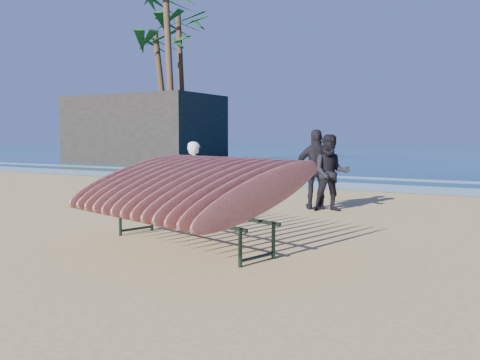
{
  "coord_description": "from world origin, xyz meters",
  "views": [
    {
      "loc": [
        4.38,
        -6.86,
        1.72
      ],
      "look_at": [
        0.0,
        0.8,
        0.95
      ],
      "focal_mm": 38.0,
      "sensor_mm": 36.0,
      "label": 1
    }
  ],
  "objects_px": {
    "person_dark_b": "(317,169)",
    "building": "(144,130)",
    "palm_left": "(169,0)",
    "palm_mid": "(162,44)",
    "surfboard_rack": "(188,187)",
    "person_white": "(195,177)",
    "palm_right": "(181,25)",
    "person_dark_a": "(331,173)"
  },
  "relations": [
    {
      "from": "person_white",
      "to": "person_dark_b",
      "type": "distance_m",
      "value": 2.86
    },
    {
      "from": "person_white",
      "to": "palm_right",
      "type": "distance_m",
      "value": 23.94
    },
    {
      "from": "person_dark_b",
      "to": "person_white",
      "type": "bearing_deg",
      "value": 10.16
    },
    {
      "from": "person_dark_a",
      "to": "palm_mid",
      "type": "xyz_separation_m",
      "value": [
        -16.4,
        14.67,
        6.6
      ]
    },
    {
      "from": "surfboard_rack",
      "to": "palm_right",
      "type": "relative_size",
      "value": 0.38
    },
    {
      "from": "palm_left",
      "to": "palm_mid",
      "type": "height_order",
      "value": "palm_left"
    },
    {
      "from": "building",
      "to": "palm_left",
      "type": "bearing_deg",
      "value": -29.07
    },
    {
      "from": "palm_mid",
      "to": "surfboard_rack",
      "type": "bearing_deg",
      "value": -50.82
    },
    {
      "from": "person_white",
      "to": "building",
      "type": "bearing_deg",
      "value": -25.9
    },
    {
      "from": "person_dark_a",
      "to": "palm_right",
      "type": "height_order",
      "value": "palm_right"
    },
    {
      "from": "palm_mid",
      "to": "palm_right",
      "type": "relative_size",
      "value": 0.85
    },
    {
      "from": "surfboard_rack",
      "to": "person_dark_b",
      "type": "xyz_separation_m",
      "value": [
        0.26,
        4.79,
        0.0
      ]
    },
    {
      "from": "person_dark_b",
      "to": "building",
      "type": "bearing_deg",
      "value": -67.7
    },
    {
      "from": "person_white",
      "to": "person_dark_a",
      "type": "xyz_separation_m",
      "value": [
        2.62,
        1.64,
        0.08
      ]
    },
    {
      "from": "surfboard_rack",
      "to": "palm_right",
      "type": "xyz_separation_m",
      "value": [
        -15.51,
        21.01,
        7.96
      ]
    },
    {
      "from": "person_dark_a",
      "to": "building",
      "type": "xyz_separation_m",
      "value": [
        -17.86,
        14.51,
        1.25
      ]
    },
    {
      "from": "person_dark_b",
      "to": "palm_left",
      "type": "distance_m",
      "value": 20.21
    },
    {
      "from": "person_dark_a",
      "to": "building",
      "type": "distance_m",
      "value": 23.05
    },
    {
      "from": "person_dark_a",
      "to": "person_dark_b",
      "type": "bearing_deg",
      "value": 135.48
    },
    {
      "from": "person_dark_b",
      "to": "palm_right",
      "type": "relative_size",
      "value": 0.19
    },
    {
      "from": "palm_left",
      "to": "person_dark_b",
      "type": "bearing_deg",
      "value": -41.88
    },
    {
      "from": "person_dark_b",
      "to": "palm_left",
      "type": "bearing_deg",
      "value": -70.14
    },
    {
      "from": "person_white",
      "to": "person_dark_b",
      "type": "height_order",
      "value": "person_dark_b"
    },
    {
      "from": "surfboard_rack",
      "to": "person_white",
      "type": "height_order",
      "value": "person_white"
    },
    {
      "from": "person_white",
      "to": "building",
      "type": "height_order",
      "value": "building"
    },
    {
      "from": "building",
      "to": "palm_mid",
      "type": "distance_m",
      "value": 5.54
    },
    {
      "from": "building",
      "to": "palm_mid",
      "type": "height_order",
      "value": "palm_mid"
    },
    {
      "from": "person_white",
      "to": "palm_right",
      "type": "bearing_deg",
      "value": -32.31
    },
    {
      "from": "surfboard_rack",
      "to": "person_dark_b",
      "type": "distance_m",
      "value": 4.79
    },
    {
      "from": "building",
      "to": "surfboard_rack",
      "type": "bearing_deg",
      "value": -48.07
    },
    {
      "from": "palm_right",
      "to": "palm_left",
      "type": "bearing_deg",
      "value": -62.21
    },
    {
      "from": "person_dark_a",
      "to": "building",
      "type": "relative_size",
      "value": 0.18
    },
    {
      "from": "person_dark_a",
      "to": "building",
      "type": "bearing_deg",
      "value": 115.44
    },
    {
      "from": "palm_mid",
      "to": "palm_right",
      "type": "distance_m",
      "value": 2.23
    },
    {
      "from": "person_white",
      "to": "person_dark_b",
      "type": "relative_size",
      "value": 0.85
    },
    {
      "from": "person_white",
      "to": "palm_left",
      "type": "bearing_deg",
      "value": -30.05
    },
    {
      "from": "person_white",
      "to": "palm_left",
      "type": "relative_size",
      "value": 0.15
    },
    {
      "from": "person_white",
      "to": "palm_right",
      "type": "height_order",
      "value": "palm_right"
    },
    {
      "from": "person_white",
      "to": "building",
      "type": "relative_size",
      "value": 0.17
    },
    {
      "from": "surfboard_rack",
      "to": "person_dark_a",
      "type": "relative_size",
      "value": 2.14
    },
    {
      "from": "palm_right",
      "to": "person_dark_a",
      "type": "bearing_deg",
      "value": -45.36
    },
    {
      "from": "surfboard_rack",
      "to": "palm_mid",
      "type": "bearing_deg",
      "value": 145.12
    }
  ]
}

